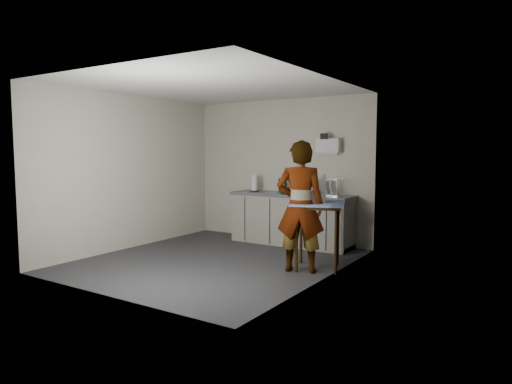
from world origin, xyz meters
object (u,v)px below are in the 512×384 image
Objects in this scene: soda_can at (288,190)px; dark_bottle at (280,186)px; paper_towel at (254,184)px; side_table at (318,211)px; bakery_box at (316,195)px; dish_rack at (329,191)px; standing_man at (300,207)px; kitchen_counter at (291,221)px; soap_bottle at (285,186)px.

dark_bottle reaches higher than soda_can.
side_table is at bearing -33.65° from paper_towel.
paper_towel is at bearing 122.28° from bakery_box.
dark_bottle is at bearing -178.85° from dish_rack.
soda_can reaches higher than side_table.
dark_bottle is at bearing 111.73° from bakery_box.
side_table is at bearing -72.57° from dish_rack.
dark_bottle is 0.54m from paper_towel.
standing_man is at bearing -41.32° from paper_towel.
side_table reaches higher than kitchen_counter.
standing_man is at bearing -55.98° from soda_can.
soda_can reaches higher than kitchen_counter.
soda_can is 0.28× the size of dish_rack.
standing_man is at bearing -80.22° from dish_rack.
soda_can is at bearing 108.71° from bakery_box.
soda_can is at bearing -20.55° from dark_bottle.
bakery_box reaches higher than soda_can.
kitchen_counter is 7.93× the size of soap_bottle.
standing_man is (-0.14, -0.28, 0.08)m from side_table.
bakery_box is at bearing -44.71° from soap_bottle.
kitchen_counter is 0.88m from dish_rack.
soap_bottle is 0.73× the size of bakery_box.
standing_man is 15.14× the size of soda_can.
soap_bottle is at bearing -73.81° from standing_man.
paper_towel is at bearing 177.04° from soda_can.
soap_bottle is at bearing 110.66° from bakery_box.
soap_bottle reaches higher than side_table.
paper_towel is at bearing -176.14° from dark_bottle.
kitchen_counter is 1.69m from bakery_box.
side_table is 3.12× the size of paper_towel.
dark_bottle is at bearing 174.08° from kitchen_counter.
soda_can is at bearing -2.96° from paper_towel.
dish_rack is at bearing 2.14° from paper_towel.
kitchen_counter is at bearing 110.89° from side_table.
soda_can is 0.46× the size of dark_bottle.
side_table is 2.26m from paper_towel.
dark_bottle is (-0.20, 0.07, 0.07)m from soda_can.
dark_bottle is at bearing 159.45° from soda_can.
side_table is at bearing -43.78° from dark_bottle.
dish_rack is at bearing 1.15° from dark_bottle.
soda_can is (-1.14, 1.21, 0.15)m from side_table.
soda_can is (0.06, 0.01, -0.08)m from soap_bottle.
soap_bottle is (-1.21, 1.20, 0.23)m from side_table.
kitchen_counter is at bearing -77.65° from standing_man.
dark_bottle is at bearing 115.96° from side_table.
soda_can is 0.74m from dish_rack.
paper_towel is 0.72× the size of dish_rack.
paper_towel is (-0.67, 0.05, 0.00)m from soap_bottle.
standing_man is at bearing -136.09° from side_table.
standing_man is at bearing -52.43° from dark_bottle.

